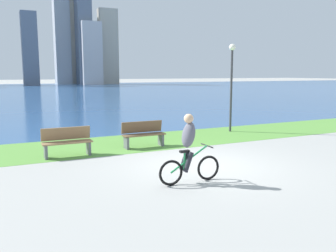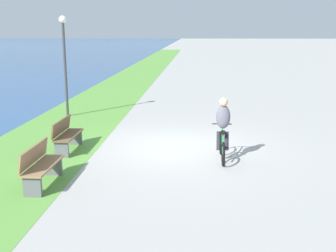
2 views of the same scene
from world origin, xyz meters
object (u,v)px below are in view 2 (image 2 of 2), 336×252
Objects in this scene: bench_far_along_path at (66,135)px; lamppost_tall at (64,51)px; bench_near_path at (41,166)px; cyclist_lead at (223,129)px.

lamppost_tall reaches higher than bench_far_along_path.
bench_far_along_path is (2.65, 0.26, 0.00)m from bench_near_path.
bench_near_path is at bearing 117.51° from cyclist_lead.
lamppost_tall is (4.73, 1.44, 2.06)m from bench_far_along_path.
bench_far_along_path is (0.56, 4.27, -0.38)m from cyclist_lead.
lamppost_tall is at bearing 12.99° from bench_near_path.
bench_far_along_path is 5.36m from lamppost_tall.
cyclist_lead is 7.97m from lamppost_tall.
bench_near_path is (-2.09, 4.02, -0.38)m from cyclist_lead.
lamppost_tall is at bearing 16.98° from bench_far_along_path.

